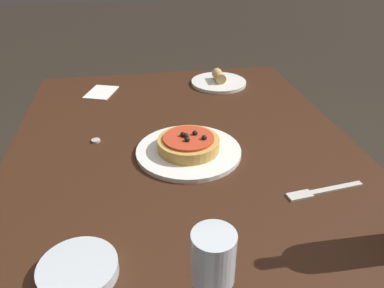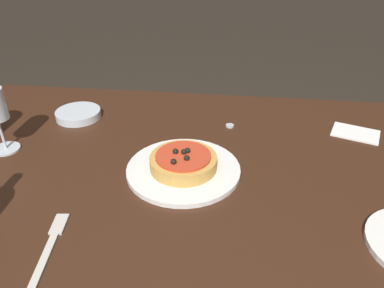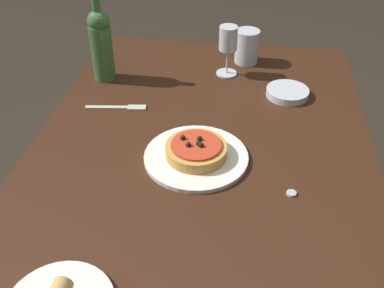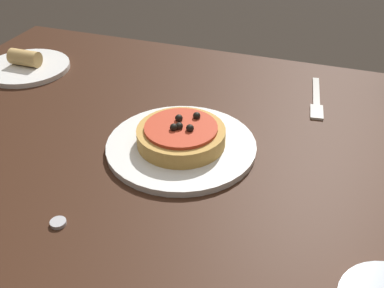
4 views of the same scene
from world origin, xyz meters
name	(u,v)px [view 2 (image 2 of 4)]	position (x,y,z in m)	size (l,w,h in m)	color
dining_table	(167,197)	(0.00, 0.00, 0.66)	(1.37, 0.93, 0.75)	#381E11
dinner_plate	(183,170)	(-0.05, 0.01, 0.75)	(0.27, 0.27, 0.01)	white
pizza	(183,161)	(-0.05, 0.01, 0.78)	(0.16, 0.16, 0.05)	gold
side_bowl	(78,114)	(0.31, -0.24, 0.76)	(0.14, 0.14, 0.02)	silver
fork	(51,243)	(0.17, 0.27, 0.75)	(0.04, 0.19, 0.00)	beige
paper_napkin	(355,133)	(-0.50, -0.24, 0.75)	(0.15, 0.13, 0.00)	white
bottle_cap	(230,126)	(-0.15, -0.24, 0.75)	(0.02, 0.02, 0.01)	#B7B7BC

